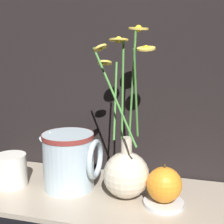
{
  "coord_description": "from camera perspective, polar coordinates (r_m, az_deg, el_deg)",
  "views": [
    {
      "loc": [
        0.21,
        -0.69,
        0.37
      ],
      "look_at": [
        0.02,
        0.0,
        0.22
      ],
      "focal_mm": 50.0,
      "sensor_mm": 36.0,
      "label": 1
    }
  ],
  "objects": [
    {
      "name": "vase_with_flowers",
      "position": [
        0.77,
        2.64,
        -10.41
      ],
      "size": [
        0.14,
        0.18,
        0.41
      ],
      "color": "beige",
      "rests_on": "shelf"
    },
    {
      "name": "shelf",
      "position": [
        0.81,
        -1.08,
        -15.1
      ],
      "size": [
        0.71,
        0.3,
        0.01
      ],
      "color": "tan",
      "rests_on": "ground_plane"
    },
    {
      "name": "ground_plane",
      "position": [
        0.81,
        -1.08,
        -15.48
      ],
      "size": [
        6.0,
        6.0,
        0.0
      ],
      "primitive_type": "plane",
      "color": "black"
    },
    {
      "name": "ceramic_pitcher",
      "position": [
        0.82,
        -7.77,
        -8.44
      ],
      "size": [
        0.16,
        0.13,
        0.16
      ],
      "color": "silver",
      "rests_on": "shelf"
    },
    {
      "name": "saucer_plate",
      "position": [
        0.77,
        9.39,
        -16.09
      ],
      "size": [
        0.09,
        0.09,
        0.01
      ],
      "color": "silver",
      "rests_on": "shelf"
    },
    {
      "name": "yellow_mug",
      "position": [
        0.88,
        -18.11,
        -10.06
      ],
      "size": [
        0.09,
        0.08,
        0.08
      ],
      "color": "silver",
      "rests_on": "shelf"
    },
    {
      "name": "orange_fruit",
      "position": [
        0.75,
        9.52,
        -12.96
      ],
      "size": [
        0.08,
        0.08,
        0.09
      ],
      "color": "orange",
      "rests_on": "saucer_plate"
    }
  ]
}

